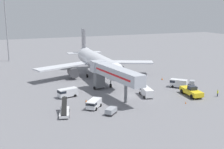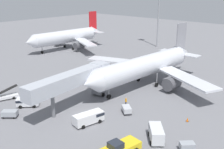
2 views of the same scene
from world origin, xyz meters
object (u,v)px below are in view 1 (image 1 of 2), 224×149
object	(u,v)px
pushback_tug	(191,91)
baggage_cart_mid_center	(192,83)
baggage_cart_outer_left	(139,85)
safety_cone_bravo	(186,103)
airplane_at_gate	(96,62)
jet_bridge	(113,73)
service_van_mid_left	(178,83)
safety_cone_charlie	(86,101)
belt_loader_truck	(64,111)
service_van_mid_right	(67,92)
service_van_near_center	(146,91)
ground_crew_worker_foreground	(218,93)
ground_crew_worker_midground	(128,83)
apron_light_mast	(5,6)
baggage_cart_near_left	(111,111)
safety_cone_alpha	(162,79)
service_van_rear_right	(94,103)

from	to	relation	value
pushback_tug	baggage_cart_mid_center	world-z (taller)	pushback_tug
baggage_cart_outer_left	safety_cone_bravo	size ratio (longest dim) A/B	5.76
airplane_at_gate	baggage_cart_mid_center	world-z (taller)	airplane_at_gate
pushback_tug	jet_bridge	bearing A→B (deg)	157.11
service_van_mid_left	safety_cone_charlie	distance (m)	27.04
belt_loader_truck	service_van_mid_right	bearing A→B (deg)	72.77
service_van_near_center	baggage_cart_outer_left	xyz separation A→B (m)	(2.27, 7.73, -0.43)
ground_crew_worker_foreground	safety_cone_bravo	size ratio (longest dim) A/B	3.38
ground_crew_worker_midground	apron_light_mast	xyz separation A→B (m)	(-27.38, 53.48, 20.75)
service_van_mid_left	baggage_cart_outer_left	world-z (taller)	service_van_mid_left
jet_bridge	service_van_mid_right	bearing A→B (deg)	163.04
baggage_cart_outer_left	safety_cone_bravo	bearing A→B (deg)	-79.67
belt_loader_truck	ground_crew_worker_midground	world-z (taller)	belt_loader_truck
baggage_cart_outer_left	safety_cone_charlie	xyz separation A→B (m)	(-17.34, -6.78, -0.39)
apron_light_mast	service_van_near_center	bearing A→B (deg)	-66.77
service_van_near_center	baggage_cart_near_left	distance (m)	15.30
service_van_mid_right	ground_crew_worker_midground	bearing A→B (deg)	11.78
apron_light_mast	baggage_cart_outer_left	bearing A→B (deg)	-62.12
pushback_tug	ground_crew_worker_midground	world-z (taller)	pushback_tug
airplane_at_gate	safety_cone_alpha	world-z (taller)	airplane_at_gate
pushback_tug	baggage_cart_outer_left	bearing A→B (deg)	123.90
service_van_mid_right	apron_light_mast	xyz separation A→B (m)	(-9.35, 57.24, 20.49)
service_van_mid_left	safety_cone_bravo	bearing A→B (deg)	-118.40
airplane_at_gate	baggage_cart_near_left	xyz separation A→B (m)	(-8.49, -31.78, -4.13)
jet_bridge	service_van_near_center	bearing A→B (deg)	-23.71
pushback_tug	ground_crew_worker_foreground	bearing A→B (deg)	-28.76
pushback_tug	ground_crew_worker_midground	xyz separation A→B (m)	(-10.29, 14.48, -0.21)
service_van_mid_left	baggage_cart_mid_center	distance (m)	5.17
service_van_rear_right	airplane_at_gate	bearing A→B (deg)	68.75
belt_loader_truck	safety_cone_alpha	xyz separation A→B (m)	(34.23, 17.47, -0.37)
baggage_cart_mid_center	safety_cone_charlie	size ratio (longest dim) A/B	3.43
airplane_at_gate	belt_loader_truck	world-z (taller)	airplane_at_gate
pushback_tug	safety_cone_bravo	bearing A→B (deg)	-137.94
belt_loader_truck	baggage_cart_mid_center	distance (m)	39.56
baggage_cart_outer_left	baggage_cart_mid_center	distance (m)	15.17
airplane_at_gate	service_van_rear_right	bearing A→B (deg)	-111.25
service_van_rear_right	belt_loader_truck	bearing A→B (deg)	-167.71
service_van_mid_left	safety_cone_alpha	distance (m)	9.19
service_van_mid_left	safety_cone_alpha	bearing A→B (deg)	84.95
service_van_near_center	safety_cone_charlie	distance (m)	15.12
safety_cone_alpha	apron_light_mast	distance (m)	68.43
service_van_rear_right	ground_crew_worker_foreground	size ratio (longest dim) A/B	2.72
jet_bridge	safety_cone_charlie	size ratio (longest dim) A/B	29.51
airplane_at_gate	ground_crew_worker_foreground	xyz separation A→B (m)	(20.13, -30.68, -3.97)
belt_loader_truck	ground_crew_worker_foreground	xyz separation A→B (m)	(37.39, -2.27, 0.16)
pushback_tug	apron_light_mast	bearing A→B (deg)	119.00
service_van_mid_left	safety_cone_alpha	xyz separation A→B (m)	(0.80, 9.11, -0.90)
service_van_rear_right	safety_cone_alpha	world-z (taller)	service_van_rear_right
pushback_tug	service_van_near_center	distance (m)	11.13
pushback_tug	ground_crew_worker_midground	size ratio (longest dim) A/B	4.19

